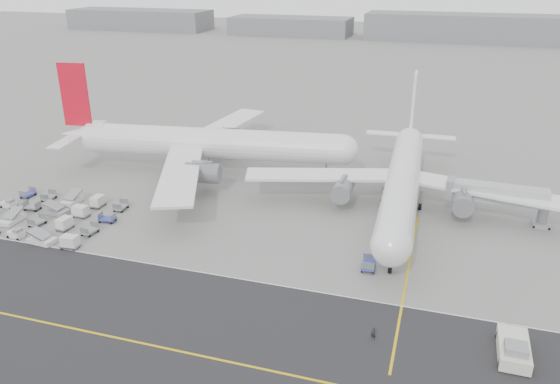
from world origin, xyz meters
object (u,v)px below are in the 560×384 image
(pushback_tug, at_px, (514,349))
(jet_bridge, at_px, (498,195))
(airliner_a, at_px, (204,143))
(airliner_b, at_px, (403,179))
(ground_crew_a, at_px, (374,334))

(pushback_tug, xyz_separation_m, jet_bridge, (-0.13, 35.44, 3.36))
(airliner_a, xyz_separation_m, jet_bridge, (54.77, -6.71, -1.71))
(airliner_b, bearing_deg, ground_crew_a, -90.94)
(pushback_tug, height_order, ground_crew_a, pushback_tug)
(pushback_tug, relative_size, ground_crew_a, 5.31)
(airliner_b, distance_m, jet_bridge, 15.29)
(airliner_b, height_order, ground_crew_a, airliner_b)
(pushback_tug, height_order, jet_bridge, jet_bridge)
(ground_crew_a, bearing_deg, airliner_b, 108.29)
(airliner_a, xyz_separation_m, pushback_tug, (54.91, -42.14, -5.07))
(airliner_b, relative_size, ground_crew_a, 34.19)
(airliner_a, xyz_separation_m, ground_crew_a, (40.19, -43.66, -5.27))
(airliner_b, height_order, jet_bridge, airliner_b)
(airliner_a, relative_size, pushback_tug, 7.08)
(airliner_a, bearing_deg, airliner_b, -107.45)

